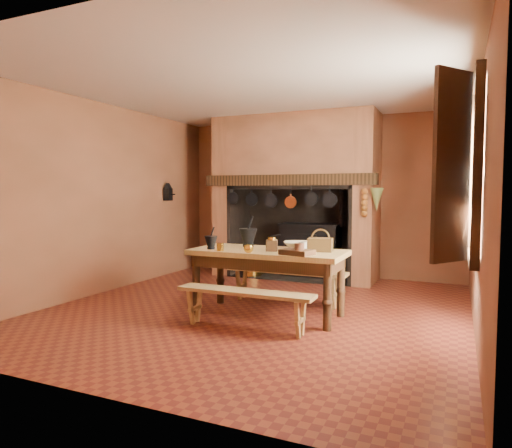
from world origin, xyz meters
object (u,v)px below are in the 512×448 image
Objects in this scene: work_table at (268,260)px; wicker_basket at (320,244)px; bench_front at (245,300)px; coffee_grinder at (272,245)px; iron_range at (311,249)px; mixing_bowl at (298,245)px.

wicker_basket is (0.61, 0.12, 0.21)m from work_table.
coffee_grinder is (0.08, 0.57, 0.55)m from bench_front.
iron_range is 7.88× the size of coffee_grinder.
work_table is 6.05× the size of wicker_basket.
iron_range is 0.87× the size of work_table.
bench_front is 1.08m from mixing_bowl.
mixing_bowl is (0.57, -2.41, 0.36)m from iron_range.
iron_range reaches higher than bench_front.
bench_front is (0.28, -3.31, -0.16)m from iron_range.
wicker_basket is at bearing -22.47° from mixing_bowl.
coffee_grinder is (0.08, -0.08, 0.20)m from work_table.
wicker_basket is (0.32, -0.13, 0.04)m from mixing_bowl.
mixing_bowl reaches higher than work_table.
bench_front is at bearing -108.13° from mixing_bowl.
work_table is 0.66m from wicker_basket.
wicker_basket reaches higher than bench_front.
mixing_bowl is 0.35m from wicker_basket.
coffee_grinder reaches higher than bench_front.
work_table is at bearing 116.88° from coffee_grinder.
mixing_bowl is at bearing -76.64° from iron_range.
iron_range is 2.50m from mixing_bowl.
mixing_bowl is at bearing 40.37° from work_table.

